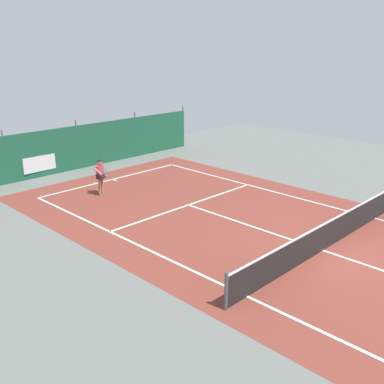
% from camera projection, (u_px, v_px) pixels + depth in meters
% --- Properties ---
extents(ground_plane, '(36.00, 36.00, 0.00)m').
position_uv_depth(ground_plane, '(322.00, 251.00, 15.29)').
color(ground_plane, slate).
extents(court_surface, '(11.02, 26.60, 0.01)m').
position_uv_depth(court_surface, '(322.00, 250.00, 15.29)').
color(court_surface, brown).
rests_on(court_surface, ground).
extents(tennis_net, '(10.12, 0.10, 1.10)m').
position_uv_depth(tennis_net, '(324.00, 237.00, 15.13)').
color(tennis_net, black).
rests_on(tennis_net, ground).
extents(back_fence, '(16.30, 0.98, 2.70)m').
position_uv_depth(back_fence, '(74.00, 155.00, 25.40)').
color(back_fence, '#195138').
rests_on(back_fence, ground).
extents(tennis_player, '(0.57, 0.82, 1.64)m').
position_uv_depth(tennis_player, '(100.00, 175.00, 20.60)').
color(tennis_player, '#9E7051').
rests_on(tennis_player, ground).
extents(tennis_ball_near_player, '(0.07, 0.07, 0.07)m').
position_uv_depth(tennis_ball_near_player, '(94.00, 183.00, 22.56)').
color(tennis_ball_near_player, '#CCDB33').
rests_on(tennis_ball_near_player, ground).
extents(parked_car, '(2.12, 4.25, 1.68)m').
position_uv_depth(parked_car, '(20.00, 155.00, 24.73)').
color(parked_car, silver).
rests_on(parked_car, ground).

